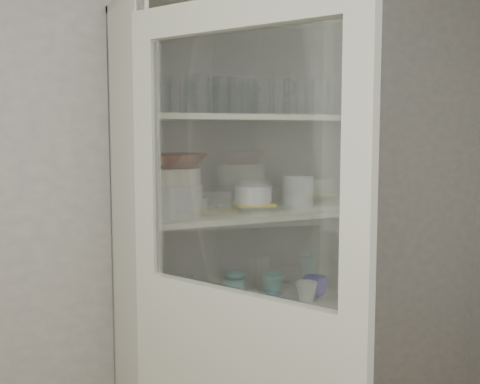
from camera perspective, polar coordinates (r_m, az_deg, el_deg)
name	(u,v)px	position (r m, az deg, el deg)	size (l,w,h in m)	color
wall_back	(177,198)	(2.67, -5.95, -0.55)	(3.60, 0.02, 2.60)	#999998
pantry_cabinet	(234,281)	(2.66, -0.58, -8.42)	(1.00, 0.45, 2.10)	beige
cupboard_door	(239,362)	(1.97, -0.11, -15.82)	(0.43, 0.83, 2.00)	beige
tumbler_0	(201,94)	(2.31, -3.73, 9.28)	(0.07, 0.07, 0.15)	silver
tumbler_1	(223,96)	(2.36, -1.65, 9.09)	(0.07, 0.07, 0.14)	silver
tumbler_2	(227,95)	(2.38, -1.24, 9.14)	(0.07, 0.07, 0.15)	silver
tumbler_3	(221,96)	(2.36, -1.82, 9.13)	(0.07, 0.07, 0.14)	silver
tumbler_4	(277,97)	(2.44, 3.53, 9.02)	(0.07, 0.07, 0.14)	silver
tumbler_5	(321,96)	(2.54, 7.65, 8.99)	(0.08, 0.08, 0.16)	silver
tumbler_6	(305,96)	(2.52, 6.17, 9.00)	(0.08, 0.08, 0.15)	silver
tumbler_7	(144,98)	(2.38, -9.08, 8.80)	(0.06, 0.06, 0.12)	silver
tumbler_8	(164,98)	(2.37, -7.23, 8.85)	(0.06, 0.06, 0.12)	silver
tumbler_9	(188,96)	(2.45, -4.92, 9.06)	(0.07, 0.07, 0.15)	silver
tumbler_10	(248,97)	(2.51, 0.79, 8.99)	(0.07, 0.07, 0.15)	silver
tumbler_11	(246,96)	(2.54, 0.54, 9.05)	(0.08, 0.08, 0.15)	silver
goblet_0	(136,94)	(2.50, -9.87, 9.14)	(0.07, 0.07, 0.17)	silver
goblet_1	(186,96)	(2.52, -5.16, 9.05)	(0.07, 0.07, 0.15)	silver
goblet_2	(252,97)	(2.65, 1.17, 8.98)	(0.07, 0.07, 0.16)	silver
goblet_3	(287,95)	(2.72, 4.52, 9.13)	(0.08, 0.08, 0.18)	silver
plate_stack_front	(175,200)	(2.39, -6.17, -0.75)	(0.22, 0.22, 0.13)	silver
plate_stack_back	(181,204)	(2.54, -5.62, -1.13)	(0.23, 0.23, 0.06)	silver
cream_bowl	(175,176)	(2.38, -6.19, 1.51)	(0.20, 0.20, 0.06)	beige
terracotta_bowl	(175,161)	(2.38, -6.21, 2.96)	(0.24, 0.24, 0.06)	#5B2A17
glass_platter	(253,207)	(2.58, 1.24, -1.44)	(0.33, 0.33, 0.02)	silver
yellow_trivet	(253,204)	(2.57, 1.24, -1.10)	(0.16, 0.16, 0.01)	yellow
white_ramekin	(253,194)	(2.57, 1.24, -0.19)	(0.16, 0.16, 0.07)	silver
grey_bowl_stack	(298,191)	(2.66, 5.50, 0.10)	(0.14, 0.14, 0.14)	silver
mug_blue	(315,286)	(2.72, 7.13, -8.88)	(0.12, 0.12, 0.09)	navy
mug_teal	(273,284)	(2.74, 3.12, -8.71)	(0.10, 0.10, 0.09)	teal
mug_white	(306,292)	(2.64, 6.32, -9.40)	(0.09, 0.09, 0.09)	silver
teal_jar	(235,286)	(2.66, -0.52, -8.94)	(0.09, 0.09, 0.11)	teal
measuring_cups	(208,310)	(2.46, -3.05, -11.11)	(0.09, 0.09, 0.04)	#B3B2BD
white_canister	(181,292)	(2.56, -5.64, -9.38)	(0.11, 0.11, 0.13)	silver
tin_box	(300,372)	(2.90, 5.68, -16.59)	(0.20, 0.14, 0.06)	#9A99A7
tumbler_12	(189,94)	(2.34, -4.87, 9.29)	(0.08, 0.08, 0.16)	silver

